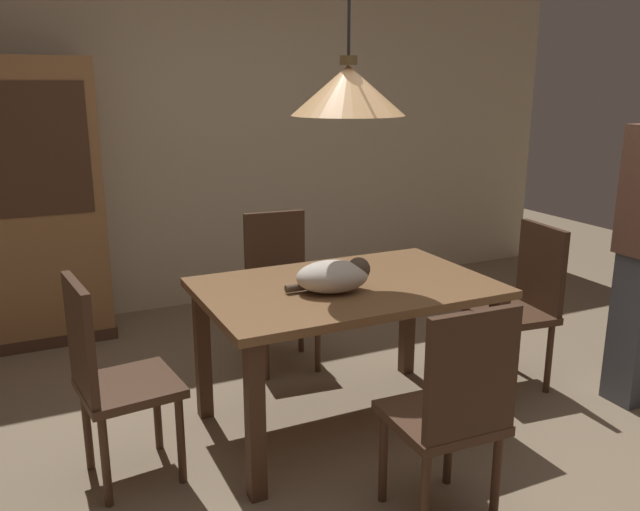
% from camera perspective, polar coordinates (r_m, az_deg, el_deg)
% --- Properties ---
extents(ground, '(10.00, 10.00, 0.00)m').
position_cam_1_polar(ground, '(3.15, 4.55, -17.91)').
color(ground, '#847056').
extents(back_wall, '(6.40, 0.10, 2.90)m').
position_cam_1_polar(back_wall, '(5.11, -10.41, 11.87)').
color(back_wall, beige).
rests_on(back_wall, ground).
extents(dining_table, '(1.40, 0.90, 0.75)m').
position_cam_1_polar(dining_table, '(3.22, 2.26, -4.20)').
color(dining_table, brown).
rests_on(dining_table, ground).
extents(chair_far_back, '(0.44, 0.44, 0.93)m').
position_cam_1_polar(chair_far_back, '(4.02, -3.49, -2.33)').
color(chair_far_back, '#472D1E').
rests_on(chair_far_back, ground).
extents(chair_near_front, '(0.42, 0.42, 0.93)m').
position_cam_1_polar(chair_near_front, '(2.59, 11.46, -12.80)').
color(chair_near_front, '#472D1E').
rests_on(chair_near_front, ground).
extents(chair_left_side, '(0.44, 0.44, 0.93)m').
position_cam_1_polar(chair_left_side, '(2.95, -17.79, -9.69)').
color(chair_left_side, '#472D1E').
rests_on(chair_left_side, ground).
extents(chair_right_side, '(0.44, 0.44, 0.93)m').
position_cam_1_polar(chair_right_side, '(3.89, 17.21, -3.62)').
color(chair_right_side, '#472D1E').
rests_on(chair_right_side, ground).
extents(cat_sleeping, '(0.40, 0.29, 0.16)m').
position_cam_1_polar(cat_sleeping, '(3.05, 1.27, -1.78)').
color(cat_sleeping, beige).
rests_on(cat_sleeping, dining_table).
extents(pendant_lamp, '(0.52, 0.52, 1.30)m').
position_cam_1_polar(pendant_lamp, '(3.04, 2.46, 14.15)').
color(pendant_lamp, '#E0A86B').
extents(hutch_bookcase, '(1.12, 0.45, 1.85)m').
position_cam_1_polar(hutch_bookcase, '(4.66, -25.15, 3.47)').
color(hutch_bookcase, olive).
rests_on(hutch_bookcase, ground).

